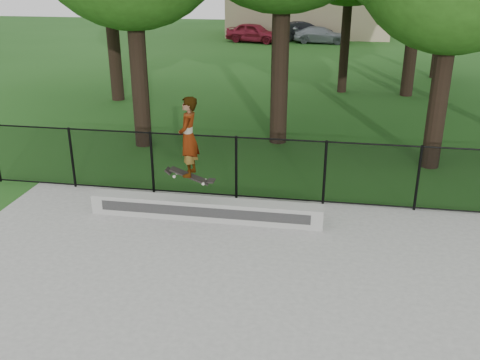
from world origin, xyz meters
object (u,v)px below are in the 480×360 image
(car_c, at_px, (321,35))
(skater_airborne, at_px, (188,139))
(car_b, at_px, (304,31))
(car_a, at_px, (254,33))
(grind_ledge, at_px, (206,209))

(car_c, bearing_deg, skater_airborne, -178.56)
(car_b, distance_m, skater_airborne, 30.48)
(car_a, height_order, car_b, car_b)
(grind_ledge, height_order, car_b, car_b)
(car_b, bearing_deg, car_c, -149.15)
(grind_ledge, height_order, skater_airborne, skater_airborne)
(grind_ledge, bearing_deg, car_c, 86.80)
(car_a, bearing_deg, skater_airborne, -158.42)
(car_a, height_order, skater_airborne, skater_airborne)
(car_a, distance_m, car_b, 3.84)
(grind_ledge, distance_m, car_c, 28.99)
(car_b, relative_size, skater_airborne, 2.03)
(grind_ledge, relative_size, car_b, 1.34)
(car_a, relative_size, car_c, 1.11)
(car_a, height_order, car_c, car_a)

